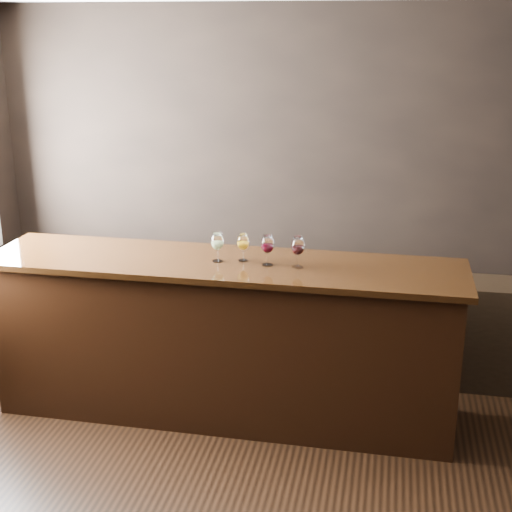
% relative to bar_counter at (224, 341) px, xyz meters
% --- Properties ---
extents(room_shell, '(5.02, 4.52, 2.81)m').
position_rel_bar_counter_xyz_m(room_shell, '(0.23, -1.12, 1.26)').
color(room_shell, black).
rests_on(room_shell, ground).
extents(bar_counter, '(3.12, 0.69, 1.09)m').
position_rel_bar_counter_xyz_m(bar_counter, '(0.00, 0.00, 0.00)').
color(bar_counter, black).
rests_on(bar_counter, ground).
extents(bar_top, '(3.23, 0.76, 0.04)m').
position_rel_bar_counter_xyz_m(bar_top, '(0.00, 0.00, 0.57)').
color(bar_top, black).
rests_on(bar_top, bar_counter).
extents(back_bar_shelf, '(2.28, 0.40, 0.82)m').
position_rel_bar_counter_xyz_m(back_bar_shelf, '(0.97, 0.79, -0.13)').
color(back_bar_shelf, black).
rests_on(back_bar_shelf, ground).
extents(glass_white, '(0.08, 0.08, 0.20)m').
position_rel_bar_counter_xyz_m(glass_white, '(-0.03, -0.01, 0.72)').
color(glass_white, white).
rests_on(glass_white, bar_top).
extents(glass_amber, '(0.08, 0.08, 0.19)m').
position_rel_bar_counter_xyz_m(glass_amber, '(0.13, 0.04, 0.71)').
color(glass_amber, white).
rests_on(glass_amber, bar_top).
extents(glass_red_a, '(0.09, 0.09, 0.20)m').
position_rel_bar_counter_xyz_m(glass_red_a, '(0.31, -0.02, 0.72)').
color(glass_red_a, white).
rests_on(glass_red_a, bar_top).
extents(glass_red_b, '(0.09, 0.09, 0.21)m').
position_rel_bar_counter_xyz_m(glass_red_b, '(0.51, -0.03, 0.73)').
color(glass_red_b, white).
rests_on(glass_red_b, bar_top).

